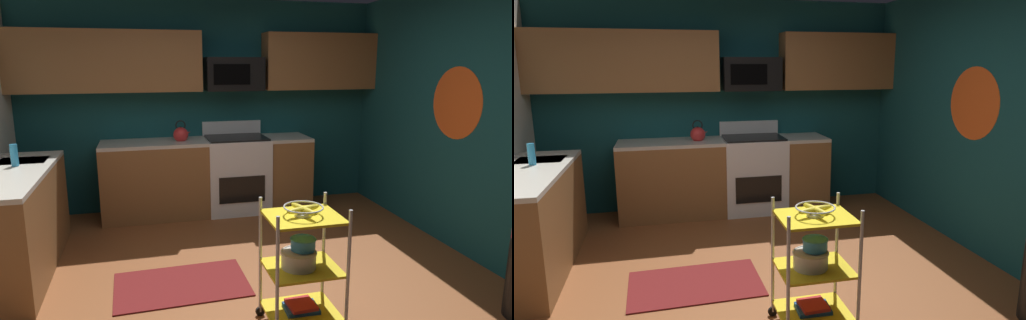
% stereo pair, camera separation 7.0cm
% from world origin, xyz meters
% --- Properties ---
extents(floor, '(4.40, 4.80, 0.04)m').
position_xyz_m(floor, '(0.00, 0.00, -0.02)').
color(floor, brown).
rests_on(floor, ground).
extents(wall_back, '(4.52, 0.06, 2.60)m').
position_xyz_m(wall_back, '(0.00, 2.43, 1.30)').
color(wall_back, '#14474C').
rests_on(wall_back, ground).
extents(wall_right, '(0.06, 4.80, 2.60)m').
position_xyz_m(wall_right, '(2.23, 0.00, 1.30)').
color(wall_right, '#14474C').
rests_on(wall_right, ground).
extents(wall_flower_decal, '(0.00, 0.70, 0.70)m').
position_xyz_m(wall_flower_decal, '(2.20, 0.48, 1.45)').
color(wall_flower_decal, '#E5591E').
extents(counter_run, '(3.47, 2.41, 0.92)m').
position_xyz_m(counter_run, '(-0.80, 1.60, 0.46)').
color(counter_run, brown).
rests_on(counter_run, ground).
extents(oven_range, '(0.76, 0.65, 1.10)m').
position_xyz_m(oven_range, '(0.35, 2.10, 0.48)').
color(oven_range, white).
rests_on(oven_range, ground).
extents(upper_cabinets, '(4.40, 0.33, 0.70)m').
position_xyz_m(upper_cabinets, '(-0.08, 2.24, 1.85)').
color(upper_cabinets, brown).
extents(microwave, '(0.70, 0.39, 0.40)m').
position_xyz_m(microwave, '(0.35, 2.21, 1.70)').
color(microwave, black).
extents(rolling_cart, '(0.56, 0.44, 0.91)m').
position_xyz_m(rolling_cart, '(0.24, -0.57, 0.45)').
color(rolling_cart, silver).
rests_on(rolling_cart, ground).
extents(fruit_bowl, '(0.27, 0.27, 0.07)m').
position_xyz_m(fruit_bowl, '(0.24, -0.57, 0.88)').
color(fruit_bowl, silver).
rests_on(fruit_bowl, rolling_cart).
extents(mixing_bowl_large, '(0.25, 0.25, 0.11)m').
position_xyz_m(mixing_bowl_large, '(0.22, -0.57, 0.52)').
color(mixing_bowl_large, silver).
rests_on(mixing_bowl_large, rolling_cart).
extents(mixing_bowl_small, '(0.18, 0.18, 0.08)m').
position_xyz_m(mixing_bowl_small, '(0.26, -0.55, 0.62)').
color(mixing_bowl_small, '#338CBF').
rests_on(mixing_bowl_small, rolling_cart).
extents(book_stack, '(0.24, 0.20, 0.05)m').
position_xyz_m(book_stack, '(0.24, -0.57, 0.16)').
color(book_stack, '#1E4C8C').
rests_on(book_stack, rolling_cart).
extents(kettle, '(0.21, 0.18, 0.26)m').
position_xyz_m(kettle, '(-0.32, 2.10, 1.00)').
color(kettle, red).
rests_on(kettle, counter_run).
extents(dish_soap_bottle, '(0.06, 0.06, 0.20)m').
position_xyz_m(dish_soap_bottle, '(-1.90, 1.10, 1.02)').
color(dish_soap_bottle, '#2D8CBF').
rests_on(dish_soap_bottle, counter_run).
extents(floor_rug, '(1.12, 0.73, 0.01)m').
position_xyz_m(floor_rug, '(-0.52, 0.25, 0.01)').
color(floor_rug, maroon).
rests_on(floor_rug, ground).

